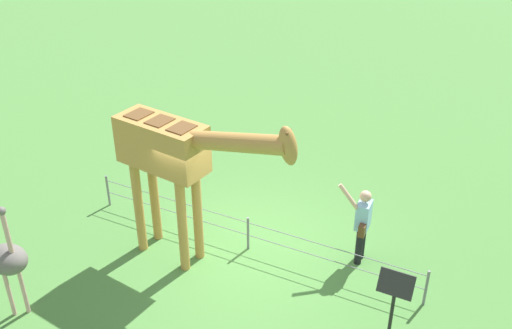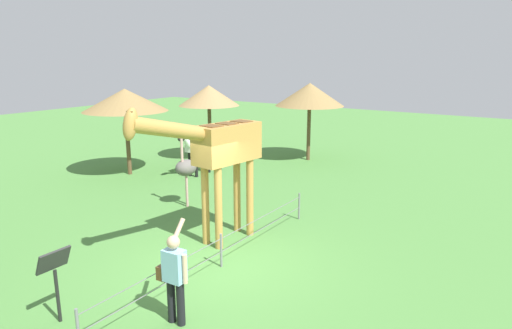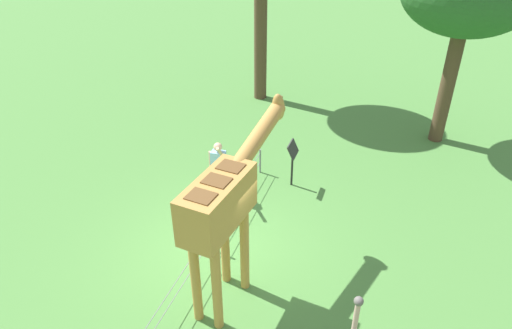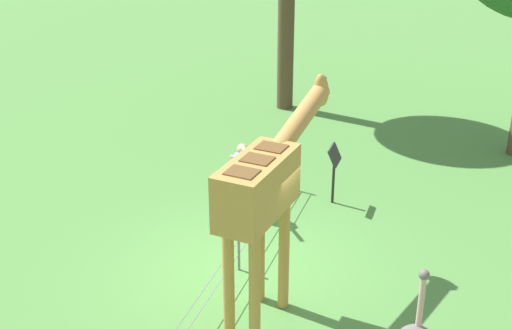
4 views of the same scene
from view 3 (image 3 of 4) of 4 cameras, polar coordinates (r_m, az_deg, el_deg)
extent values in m
plane|color=#4C843D|center=(10.55, -4.75, -10.79)|extent=(60.00, 60.00, 0.00)
cylinder|color=#BC8942|center=(9.24, -3.91, -9.84)|extent=(0.18, 0.18, 1.97)
cylinder|color=#BC8942|center=(9.08, -1.44, -10.65)|extent=(0.18, 0.18, 1.97)
cylinder|color=#BC8942|center=(8.57, -7.58, -14.16)|extent=(0.18, 0.18, 1.97)
cylinder|color=#BC8942|center=(8.39, -4.95, -15.15)|extent=(0.18, 0.18, 1.97)
cube|color=#BC8942|center=(7.88, -4.82, -4.81)|extent=(1.77, 0.90, 0.90)
cube|color=brown|center=(7.99, -3.19, -0.23)|extent=(0.41, 0.48, 0.02)
cube|color=brown|center=(7.62, -4.97, -2.01)|extent=(0.41, 0.48, 0.02)
cube|color=brown|center=(7.27, -6.93, -3.96)|extent=(0.41, 0.48, 0.02)
cylinder|color=#BC8942|center=(8.82, 0.21, 3.41)|extent=(2.12, 0.57, 0.78)
ellipsoid|color=#BC8942|center=(9.55, 2.83, 7.21)|extent=(0.45, 0.31, 0.69)
cylinder|color=brown|center=(9.49, 2.51, 8.25)|extent=(0.05, 0.05, 0.14)
cylinder|color=brown|center=(9.46, 3.21, 8.16)|extent=(0.05, 0.05, 0.14)
cylinder|color=black|center=(12.05, -4.14, -2.32)|extent=(0.14, 0.14, 0.78)
cylinder|color=black|center=(12.11, -5.03, -2.18)|extent=(0.14, 0.14, 0.78)
cube|color=#8CBFE0|center=(11.73, -4.72, 0.45)|extent=(0.26, 0.37, 0.55)
sphere|color=#D8AD8C|center=(11.52, -4.81, 2.22)|extent=(0.22, 0.22, 0.22)
cylinder|color=#D8AD8C|center=(11.23, -4.52, 1.54)|extent=(0.42, 0.10, 0.47)
cylinder|color=#D8AD8C|center=(11.80, -5.73, 0.58)|extent=(0.08, 0.08, 0.50)
cube|color=brown|center=(11.79, -3.60, -0.30)|extent=(0.13, 0.21, 0.24)
cylinder|color=#CC9E93|center=(7.04, 12.32, -18.87)|extent=(0.08, 0.08, 0.80)
sphere|color=#66605B|center=(6.71, 12.76, -16.39)|extent=(0.14, 0.14, 0.14)
cylinder|color=brown|center=(15.37, 22.82, 8.85)|extent=(0.44, 0.44, 3.58)
cylinder|color=brown|center=(17.26, 0.58, 16.44)|extent=(0.48, 0.48, 5.22)
cylinder|color=black|center=(12.43, 4.53, -0.71)|extent=(0.06, 0.06, 0.95)
cube|color=#2D2D2D|center=(12.10, 4.66, 1.92)|extent=(0.56, 0.21, 0.38)
cylinder|color=slate|center=(10.35, -5.57, -9.07)|extent=(0.05, 0.05, 0.75)
cylinder|color=slate|center=(13.00, 0.52, 0.44)|extent=(0.05, 0.05, 0.75)
cube|color=slate|center=(10.18, -5.65, -7.94)|extent=(7.00, 0.01, 0.01)
cube|color=slate|center=(10.37, -5.56, -9.23)|extent=(7.00, 0.01, 0.01)
camera|label=1|loc=(12.50, 46.30, 23.89)|focal=41.14mm
camera|label=2|loc=(16.97, -14.86, 21.46)|focal=31.67mm
camera|label=4|loc=(2.98, -164.65, -32.03)|focal=48.51mm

